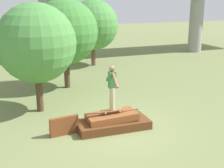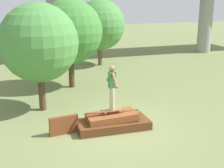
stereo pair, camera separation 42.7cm
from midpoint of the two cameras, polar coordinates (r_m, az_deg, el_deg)
ground_plane at (r=11.01m, az=1.28°, el=-8.08°), size 80.00×80.00×0.00m
scrap_pile at (r=10.92m, az=1.22°, el=-6.96°), size 2.54×1.19×0.60m
scrap_plank_loose at (r=10.55m, az=-7.65°, el=-7.46°), size 0.99×0.27×0.63m
skateboard at (r=10.76m, az=1.14°, el=-4.76°), size 0.76×0.23×0.09m
skater at (r=10.48m, az=1.17°, el=-0.17°), size 0.22×1.06×1.54m
tree_behind_left at (r=12.32m, az=-12.26°, el=7.37°), size 3.06×3.06×4.26m
tree_behind_right at (r=15.45m, az=-6.88°, el=9.49°), size 3.16×3.16×4.39m
tree_mid_back at (r=20.60m, az=-1.64°, el=10.73°), size 3.28×3.28×4.30m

